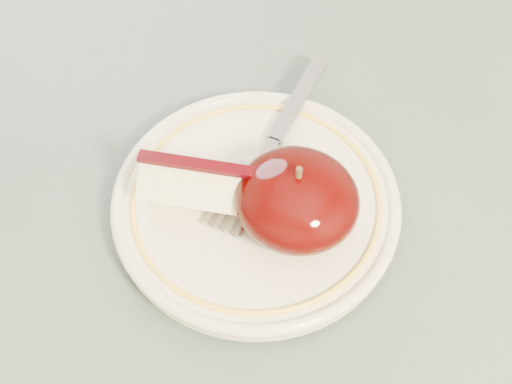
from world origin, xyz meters
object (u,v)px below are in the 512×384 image
at_px(fork, 273,142).
at_px(apple_half, 297,199).
at_px(table, 251,229).
at_px(plate, 256,204).

bearing_deg(fork, apple_half, -142.30).
distance_m(table, fork, 0.11).
relative_size(table, plate, 4.59).
relative_size(apple_half, fork, 0.47).
xyz_separation_m(apple_half, fork, (-0.04, 0.05, -0.02)).
xyz_separation_m(plate, fork, (-0.01, 0.05, 0.01)).
xyz_separation_m(table, fork, (0.01, 0.01, 0.11)).
distance_m(table, apple_half, 0.15).
relative_size(table, fork, 5.20).
bearing_deg(apple_half, plate, 175.63).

